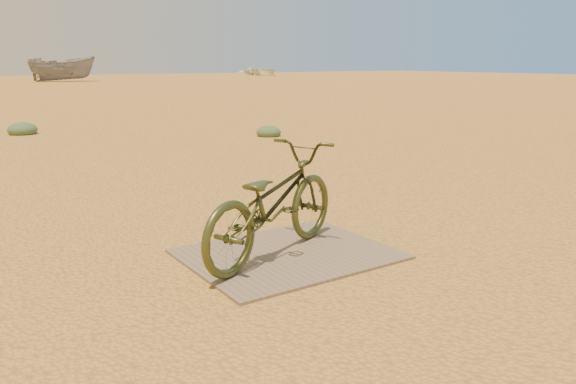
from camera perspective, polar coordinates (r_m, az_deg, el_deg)
ground at (r=4.42m, az=-1.44°, el=-6.84°), size 120.00×120.00×0.00m
plywood_board at (r=4.50m, az=0.00°, el=-6.32°), size 1.57×1.25×0.02m
bicycle at (r=4.32m, az=-1.58°, el=-1.04°), size 1.73×1.16×0.86m
boat_mid_right at (r=45.32m, az=-21.95°, el=11.53°), size 5.02×3.32×1.82m
boat_far_right at (r=60.18m, az=-2.73°, el=12.28°), size 3.75×5.23×1.08m
kale_a at (r=13.15m, az=-25.33°, el=5.34°), size 0.60×0.60×0.33m
kale_b at (r=11.59m, az=-1.97°, el=5.70°), size 0.50×0.50×0.28m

